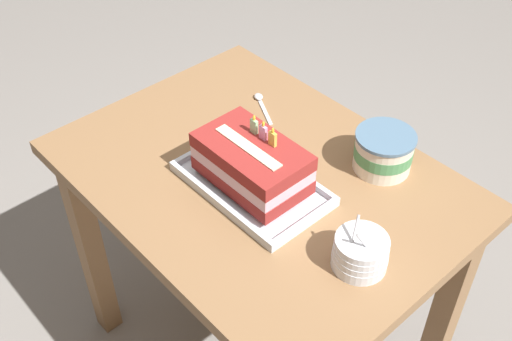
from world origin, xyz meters
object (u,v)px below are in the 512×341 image
(bowl_stack, at_px, (360,252))
(ice_cream_tub, at_px, (384,151))
(foil_tray, at_px, (252,185))
(serving_spoon_near_tray, at_px, (260,101))
(birthday_cake, at_px, (252,163))

(bowl_stack, relative_size, ice_cream_tub, 0.83)
(foil_tray, xyz_separation_m, ice_cream_tub, (0.15, 0.28, 0.04))
(serving_spoon_near_tray, bearing_deg, bowl_stack, -22.97)
(foil_tray, height_order, bowl_stack, bowl_stack)
(bowl_stack, relative_size, serving_spoon_near_tray, 0.90)
(foil_tray, relative_size, bowl_stack, 2.98)
(birthday_cake, bearing_deg, bowl_stack, 1.32)
(birthday_cake, height_order, ice_cream_tub, birthday_cake)
(birthday_cake, bearing_deg, ice_cream_tub, 60.71)
(foil_tray, distance_m, bowl_stack, 0.32)
(birthday_cake, distance_m, serving_spoon_near_tray, 0.34)
(bowl_stack, xyz_separation_m, ice_cream_tub, (-0.16, 0.27, 0.01))
(foil_tray, bearing_deg, serving_spoon_near_tray, 134.17)
(serving_spoon_near_tray, bearing_deg, ice_cream_tub, 5.25)
(bowl_stack, distance_m, ice_cream_tub, 0.31)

